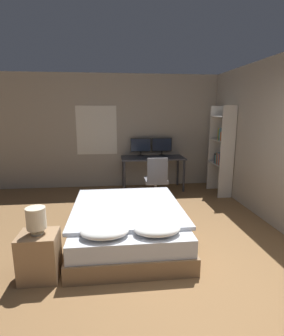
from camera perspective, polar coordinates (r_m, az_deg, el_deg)
ground_plane at (r=2.96m, az=11.03°, el=-26.45°), size 20.00×20.00×0.00m
wall_back at (r=6.48m, az=0.20°, el=7.96°), size 12.00×0.08×2.70m
wall_side_right at (r=4.53m, az=28.58°, el=4.60°), size 0.06×12.00×2.70m
bed at (r=3.86m, az=-3.14°, el=-12.07°), size 1.55×2.00×0.57m
nightstand at (r=3.27m, az=-21.41°, el=-17.39°), size 0.42×0.37×0.53m
bedside_lamp at (r=3.08m, az=-22.06°, el=-10.15°), size 0.21×0.21×0.30m
desk at (r=6.19m, az=2.35°, el=1.53°), size 1.47×0.68×0.78m
monitor_left at (r=6.34m, az=-0.29°, el=4.88°), size 0.49×0.16×0.43m
monitor_right at (r=6.41m, az=4.36°, el=4.93°), size 0.49×0.16×0.43m
keyboard at (r=5.94m, az=2.70°, el=2.07°), size 0.39×0.13×0.02m
computer_mouse at (r=5.99m, az=5.37°, el=2.20°), size 0.07×0.05×0.04m
office_chair at (r=5.47m, az=3.07°, el=-3.36°), size 0.52×0.52×0.93m
bookshelf at (r=6.02m, az=17.06°, el=4.14°), size 0.31×0.70×1.95m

